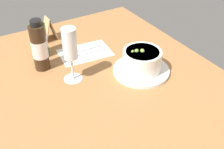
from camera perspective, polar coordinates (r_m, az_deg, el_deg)
The scene contains 7 objects.
ground_plane at distance 92.67cm, azimuth -1.23°, elevation -3.92°, with size 110.00×84.00×3.00cm, color #9E6B3D.
porridge_bowl at distance 97.99cm, azimuth 6.07°, elevation 2.54°, with size 19.95×19.95×9.34cm.
cutlery_setting at distance 110.77cm, azimuth -5.71°, elevation 4.49°, with size 15.22×21.03×0.90cm.
wine_glass at distance 90.36cm, azimuth -8.54°, elevation 5.59°, with size 6.43×6.43×19.21cm.
sauce_bottle_green at distance 109.05cm, azimuth -14.64°, elevation 6.85°, with size 6.20×6.20×14.96cm.
sauce_bottle_brown at distance 100.48cm, azimuth -14.56°, elevation 5.39°, with size 5.49×5.49×18.63cm.
menu_card at distance 120.69cm, azimuth -12.73°, elevation 9.08°, with size 5.77×5.73×9.73cm.
Camera 1 is at (-61.52, 34.82, 58.43)cm, focal length 44.93 mm.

